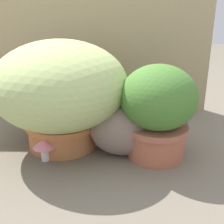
{
  "coord_description": "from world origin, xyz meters",
  "views": [
    {
      "loc": [
        0.08,
        -1.14,
        0.64
      ],
      "look_at": [
        0.05,
        0.02,
        0.18
      ],
      "focal_mm": 48.64,
      "sensor_mm": 36.0,
      "label": 1
    }
  ],
  "objects_px": {
    "cat": "(125,127)",
    "mushroom_ornament_red": "(75,132)",
    "leafy_planter": "(158,109)",
    "mushroom_ornament_pink": "(44,144)",
    "grass_planter": "(60,89)"
  },
  "relations": [
    {
      "from": "leafy_planter",
      "to": "cat",
      "type": "relative_size",
      "value": 1.03
    },
    {
      "from": "leafy_planter",
      "to": "cat",
      "type": "bearing_deg",
      "value": 176.63
    },
    {
      "from": "leafy_planter",
      "to": "mushroom_ornament_pink",
      "type": "relative_size",
      "value": 3.77
    },
    {
      "from": "leafy_planter",
      "to": "cat",
      "type": "height_order",
      "value": "leafy_planter"
    },
    {
      "from": "cat",
      "to": "leafy_planter",
      "type": "bearing_deg",
      "value": -3.37
    },
    {
      "from": "cat",
      "to": "mushroom_ornament_pink",
      "type": "bearing_deg",
      "value": -169.2
    },
    {
      "from": "grass_planter",
      "to": "leafy_planter",
      "type": "xyz_separation_m",
      "value": [
        0.4,
        -0.09,
        -0.05
      ]
    },
    {
      "from": "grass_planter",
      "to": "leafy_planter",
      "type": "bearing_deg",
      "value": -12.21
    },
    {
      "from": "grass_planter",
      "to": "cat",
      "type": "relative_size",
      "value": 1.52
    },
    {
      "from": "cat",
      "to": "mushroom_ornament_red",
      "type": "height_order",
      "value": "cat"
    },
    {
      "from": "cat",
      "to": "grass_planter",
      "type": "bearing_deg",
      "value": 163.73
    },
    {
      "from": "leafy_planter",
      "to": "cat",
      "type": "distance_m",
      "value": 0.16
    },
    {
      "from": "grass_planter",
      "to": "mushroom_ornament_pink",
      "type": "bearing_deg",
      "value": -109.29
    },
    {
      "from": "grass_planter",
      "to": "leafy_planter",
      "type": "distance_m",
      "value": 0.42
    },
    {
      "from": "cat",
      "to": "mushroom_ornament_red",
      "type": "bearing_deg",
      "value": 179.46
    }
  ]
}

